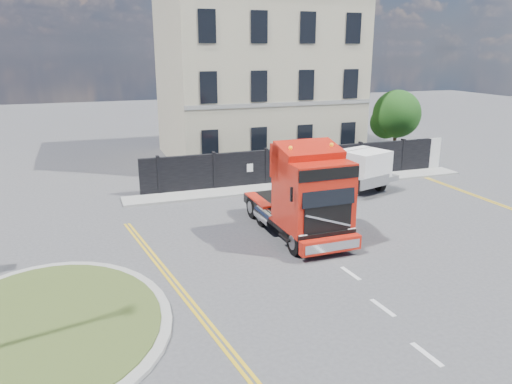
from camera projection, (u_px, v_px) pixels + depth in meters
name	position (u px, v px, depth m)	size (l,w,h in m)	color
ground	(251.00, 253.00, 18.79)	(120.00, 120.00, 0.00)	#424244
traffic_island	(47.00, 324.00, 13.80)	(6.80, 6.80, 0.17)	gray
hoarding_fence	(307.00, 164.00, 28.76)	(18.80, 0.25, 2.00)	black
georgian_building	(255.00, 74.00, 34.05)	(12.30, 10.30, 12.80)	beige
tree	(394.00, 116.00, 33.52)	(3.20, 3.20, 4.80)	#382619
pavement_far	(305.00, 185.00, 28.03)	(20.00, 1.60, 0.12)	gray
truck	(306.00, 198.00, 19.78)	(2.52, 6.47, 3.85)	black
flatbed_pickup	(357.00, 168.00, 26.93)	(3.74, 5.98, 2.29)	slate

